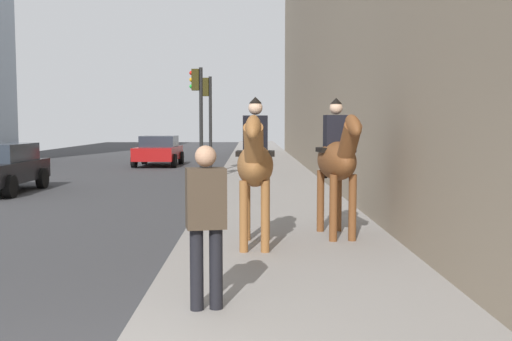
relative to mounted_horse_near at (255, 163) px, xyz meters
name	(u,v)px	position (x,y,z in m)	size (l,w,h in m)	color
mounted_horse_near	(255,163)	(0.00, 0.00, 0.00)	(2.15, 0.62, 2.33)	brown
mounted_horse_far	(338,159)	(0.82, -1.39, 0.02)	(2.15, 0.73, 2.35)	brown
pedestrian_greeting	(206,216)	(-3.09, 0.53, -0.33)	(0.33, 0.44, 1.70)	black
car_near_lane	(159,150)	(19.30, 4.49, -0.68)	(3.87, 2.11, 1.44)	maroon
traffic_light_near_curb	(198,107)	(10.53, 1.80, 1.16)	(0.20, 0.44, 3.87)	black
traffic_light_far_curb	(208,110)	(13.83, 1.71, 1.14)	(0.20, 0.44, 3.83)	black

